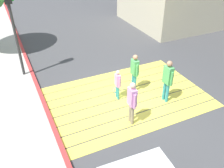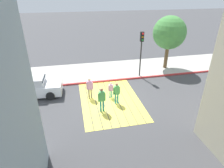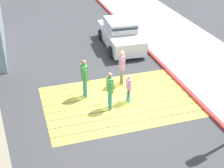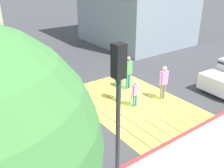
{
  "view_description": "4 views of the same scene",
  "coord_description": "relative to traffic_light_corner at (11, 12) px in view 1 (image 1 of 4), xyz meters",
  "views": [
    {
      "loc": [
        -4.15,
        -7.29,
        6.03
      ],
      "look_at": [
        -0.65,
        0.12,
        0.77
      ],
      "focal_mm": 39.63,
      "sensor_mm": 36.0,
      "label": 1
    },
    {
      "loc": [
        12.06,
        -2.5,
        7.64
      ],
      "look_at": [
        -0.56,
        0.26,
        1.08
      ],
      "focal_mm": 30.59,
      "sensor_mm": 36.0,
      "label": 2
    },
    {
      "loc": [
        3.88,
        11.46,
        7.8
      ],
      "look_at": [
        0.35,
        0.17,
        1.03
      ],
      "focal_mm": 53.14,
      "sensor_mm": 36.0,
      "label": 3
    },
    {
      "loc": [
        -7.95,
        6.97,
        5.73
      ],
      "look_at": [
        0.75,
        0.6,
        0.86
      ],
      "focal_mm": 40.21,
      "sensor_mm": 36.0,
      "label": 4
    }
  ],
  "objects": [
    {
      "name": "curb_painted",
      "position": [
        0.33,
        -3.59,
        -2.97
      ],
      "size": [
        0.16,
        40.0,
        0.13
      ],
      "primitive_type": "cube",
      "color": "#BC3333",
      "rests_on": "ground"
    },
    {
      "name": "pedestrian_child_with_racket",
      "position": [
        3.19,
        -3.45,
        -2.3
      ],
      "size": [
        0.28,
        0.4,
        1.3
      ],
      "color": "teal",
      "rests_on": "ground"
    },
    {
      "name": "traffic_light_corner",
      "position": [
        0.0,
        0.0,
        0.0
      ],
      "size": [
        0.39,
        0.28,
        4.24
      ],
      "color": "#2D2D2D",
      "rests_on": "ground"
    },
    {
      "name": "pedestrian_adult_trailing",
      "position": [
        4.86,
        -4.43,
        -1.99
      ],
      "size": [
        0.26,
        0.52,
        1.8
      ],
      "color": "teal",
      "rests_on": "ground"
    },
    {
      "name": "crosswalk_stripes",
      "position": [
        3.58,
        -3.59,
        -3.03
      ],
      "size": [
        6.4,
        4.35,
        0.01
      ],
      "color": "#EAD64C",
      "rests_on": "ground"
    },
    {
      "name": "pedestrian_adult_side",
      "position": [
        2.95,
        -5.02,
        -2.04
      ],
      "size": [
        0.24,
        0.5,
        1.7
      ],
      "color": "gray",
      "rests_on": "ground"
    },
    {
      "name": "ground_plane",
      "position": [
        3.58,
        -3.59,
        -3.04
      ],
      "size": [
        120.0,
        120.0,
        0.0
      ],
      "primitive_type": "plane",
      "color": "#424244"
    },
    {
      "name": "pedestrian_adult_lead",
      "position": [
        4.08,
        -3.22,
        -2.06
      ],
      "size": [
        0.22,
        0.49,
        1.68
      ],
      "color": "teal",
      "rests_on": "ground"
    }
  ]
}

